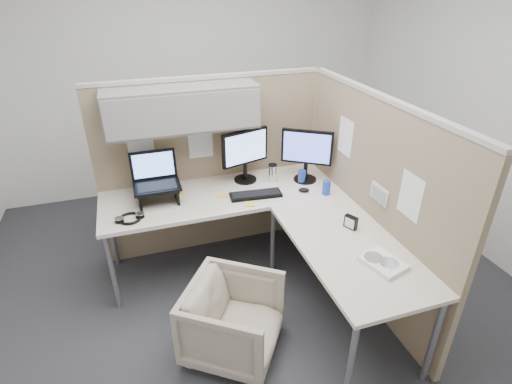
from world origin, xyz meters
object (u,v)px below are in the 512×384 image
object	(u,v)px
office_chair	(233,317)
keyboard	(256,195)
monitor_left	(245,152)
desk	(264,217)

from	to	relation	value
office_chair	keyboard	xyz separation A→B (m)	(0.43, 0.83, 0.44)
monitor_left	keyboard	bearing A→B (deg)	-106.70
desk	monitor_left	world-z (taller)	monitor_left
desk	keyboard	size ratio (longest dim) A/B	4.69
desk	monitor_left	bearing A→B (deg)	87.61
keyboard	monitor_left	bearing A→B (deg)	94.55
office_chair	keyboard	distance (m)	1.03
desk	office_chair	xyz separation A→B (m)	(-0.41, -0.56, -0.38)
desk	keyboard	xyz separation A→B (m)	(0.02, 0.27, 0.05)
desk	office_chair	world-z (taller)	desk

